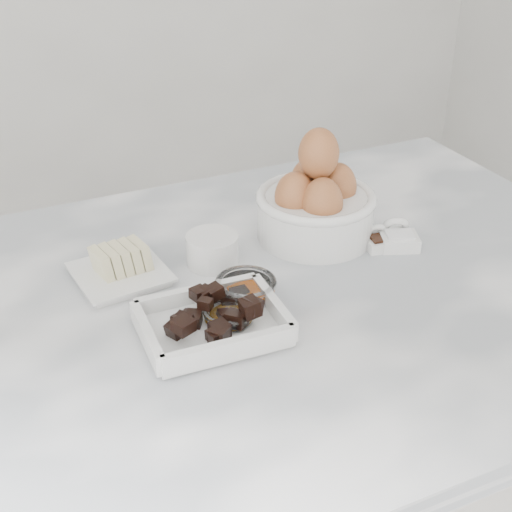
{
  "coord_description": "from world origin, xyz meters",
  "views": [
    {
      "loc": [
        -0.35,
        -0.77,
        1.49
      ],
      "look_at": [
        0.02,
        0.03,
        0.98
      ],
      "focal_mm": 50.0,
      "sensor_mm": 36.0,
      "label": 1
    }
  ],
  "objects_px": {
    "chocolate_dish": "(212,321)",
    "butter_plate": "(118,268)",
    "salt_spoon": "(398,237)",
    "sugar_ramekin": "(212,248)",
    "zest_bowl": "(246,290)",
    "vanilla_spoon": "(379,240)",
    "honey_bowl": "(229,318)",
    "egg_bowl": "(316,203)"
  },
  "relations": [
    {
      "from": "chocolate_dish",
      "to": "vanilla_spoon",
      "type": "distance_m",
      "value": 0.34
    },
    {
      "from": "sugar_ramekin",
      "to": "zest_bowl",
      "type": "distance_m",
      "value": 0.12
    },
    {
      "from": "egg_bowl",
      "to": "zest_bowl",
      "type": "relative_size",
      "value": 2.23
    },
    {
      "from": "chocolate_dish",
      "to": "egg_bowl",
      "type": "relative_size",
      "value": 0.99
    },
    {
      "from": "zest_bowl",
      "to": "vanilla_spoon",
      "type": "height_order",
      "value": "zest_bowl"
    },
    {
      "from": "chocolate_dish",
      "to": "vanilla_spoon",
      "type": "height_order",
      "value": "chocolate_dish"
    },
    {
      "from": "sugar_ramekin",
      "to": "honey_bowl",
      "type": "bearing_deg",
      "value": -104.66
    },
    {
      "from": "zest_bowl",
      "to": "honey_bowl",
      "type": "bearing_deg",
      "value": -135.54
    },
    {
      "from": "butter_plate",
      "to": "honey_bowl",
      "type": "height_order",
      "value": "butter_plate"
    },
    {
      "from": "butter_plate",
      "to": "salt_spoon",
      "type": "distance_m",
      "value": 0.43
    },
    {
      "from": "chocolate_dish",
      "to": "sugar_ramekin",
      "type": "xyz_separation_m",
      "value": [
        0.07,
        0.17,
        0.0
      ]
    },
    {
      "from": "chocolate_dish",
      "to": "zest_bowl",
      "type": "relative_size",
      "value": 2.22
    },
    {
      "from": "sugar_ramekin",
      "to": "vanilla_spoon",
      "type": "height_order",
      "value": "sugar_ramekin"
    },
    {
      "from": "chocolate_dish",
      "to": "egg_bowl",
      "type": "distance_m",
      "value": 0.31
    },
    {
      "from": "vanilla_spoon",
      "to": "honey_bowl",
      "type": "bearing_deg",
      "value": -161.71
    },
    {
      "from": "chocolate_dish",
      "to": "honey_bowl",
      "type": "xyz_separation_m",
      "value": [
        0.02,
        0.01,
        -0.01
      ]
    },
    {
      "from": "chocolate_dish",
      "to": "butter_plate",
      "type": "relative_size",
      "value": 1.37
    },
    {
      "from": "salt_spoon",
      "to": "egg_bowl",
      "type": "bearing_deg",
      "value": 142.48
    },
    {
      "from": "chocolate_dish",
      "to": "vanilla_spoon",
      "type": "relative_size",
      "value": 3.0
    },
    {
      "from": "chocolate_dish",
      "to": "butter_plate",
      "type": "xyz_separation_m",
      "value": [
        -0.07,
        0.18,
        -0.0
      ]
    },
    {
      "from": "salt_spoon",
      "to": "butter_plate",
      "type": "bearing_deg",
      "value": 168.73
    },
    {
      "from": "chocolate_dish",
      "to": "honey_bowl",
      "type": "distance_m",
      "value": 0.03
    },
    {
      "from": "salt_spoon",
      "to": "sugar_ramekin",
      "type": "bearing_deg",
      "value": 166.13
    },
    {
      "from": "chocolate_dish",
      "to": "salt_spoon",
      "type": "distance_m",
      "value": 0.37
    },
    {
      "from": "egg_bowl",
      "to": "vanilla_spoon",
      "type": "height_order",
      "value": "egg_bowl"
    },
    {
      "from": "egg_bowl",
      "to": "sugar_ramekin",
      "type": "bearing_deg",
      "value": -176.76
    },
    {
      "from": "sugar_ramekin",
      "to": "salt_spoon",
      "type": "bearing_deg",
      "value": -13.87
    },
    {
      "from": "sugar_ramekin",
      "to": "vanilla_spoon",
      "type": "xyz_separation_m",
      "value": [
        0.26,
        -0.06,
        -0.01
      ]
    },
    {
      "from": "vanilla_spoon",
      "to": "salt_spoon",
      "type": "height_order",
      "value": "salt_spoon"
    },
    {
      "from": "egg_bowl",
      "to": "vanilla_spoon",
      "type": "distance_m",
      "value": 0.12
    },
    {
      "from": "chocolate_dish",
      "to": "egg_bowl",
      "type": "xyz_separation_m",
      "value": [
        0.25,
        0.18,
        0.04
      ]
    },
    {
      "from": "butter_plate",
      "to": "salt_spoon",
      "type": "bearing_deg",
      "value": -11.27
    },
    {
      "from": "egg_bowl",
      "to": "zest_bowl",
      "type": "distance_m",
      "value": 0.22
    },
    {
      "from": "chocolate_dish",
      "to": "sugar_ramekin",
      "type": "distance_m",
      "value": 0.18
    },
    {
      "from": "egg_bowl",
      "to": "chocolate_dish",
      "type": "bearing_deg",
      "value": -144.4
    },
    {
      "from": "butter_plate",
      "to": "sugar_ramekin",
      "type": "height_order",
      "value": "butter_plate"
    },
    {
      "from": "egg_bowl",
      "to": "honey_bowl",
      "type": "height_order",
      "value": "egg_bowl"
    },
    {
      "from": "honey_bowl",
      "to": "salt_spoon",
      "type": "distance_m",
      "value": 0.34
    },
    {
      "from": "vanilla_spoon",
      "to": "salt_spoon",
      "type": "xyz_separation_m",
      "value": [
        0.03,
        -0.01,
        0.0
      ]
    },
    {
      "from": "sugar_ramekin",
      "to": "egg_bowl",
      "type": "bearing_deg",
      "value": 3.24
    },
    {
      "from": "chocolate_dish",
      "to": "zest_bowl",
      "type": "distance_m",
      "value": 0.08
    },
    {
      "from": "chocolate_dish",
      "to": "salt_spoon",
      "type": "xyz_separation_m",
      "value": [
        0.35,
        0.1,
        -0.01
      ]
    }
  ]
}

